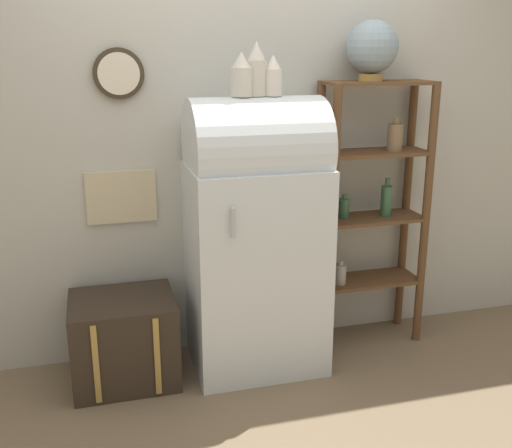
{
  "coord_description": "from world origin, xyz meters",
  "views": [
    {
      "loc": [
        -0.84,
        -2.79,
        1.79
      ],
      "look_at": [
        0.0,
        0.27,
        0.85
      ],
      "focal_mm": 42.0,
      "sensor_mm": 36.0,
      "label": 1
    }
  ],
  "objects_px": {
    "vase_center": "(256,70)",
    "vase_right": "(273,77)",
    "refrigerator": "(256,234)",
    "globe": "(372,48)",
    "vase_left": "(241,76)",
    "suitcase_trunk": "(124,339)"
  },
  "relations": [
    {
      "from": "refrigerator",
      "to": "suitcase_trunk",
      "type": "distance_m",
      "value": 0.93
    },
    {
      "from": "refrigerator",
      "to": "globe",
      "type": "xyz_separation_m",
      "value": [
        0.71,
        0.13,
        0.99
      ]
    },
    {
      "from": "globe",
      "to": "suitcase_trunk",
      "type": "bearing_deg",
      "value": -175.2
    },
    {
      "from": "vase_center",
      "to": "vase_right",
      "type": "relative_size",
      "value": 1.33
    },
    {
      "from": "refrigerator",
      "to": "suitcase_trunk",
      "type": "height_order",
      "value": "refrigerator"
    },
    {
      "from": "globe",
      "to": "vase_left",
      "type": "relative_size",
      "value": 1.48
    },
    {
      "from": "refrigerator",
      "to": "globe",
      "type": "relative_size",
      "value": 4.65
    },
    {
      "from": "globe",
      "to": "vase_center",
      "type": "bearing_deg",
      "value": -170.39
    },
    {
      "from": "refrigerator",
      "to": "vase_right",
      "type": "distance_m",
      "value": 0.85
    },
    {
      "from": "suitcase_trunk",
      "to": "vase_left",
      "type": "relative_size",
      "value": 2.5
    },
    {
      "from": "globe",
      "to": "vase_right",
      "type": "relative_size",
      "value": 1.58
    },
    {
      "from": "refrigerator",
      "to": "globe",
      "type": "height_order",
      "value": "globe"
    },
    {
      "from": "vase_right",
      "to": "vase_left",
      "type": "bearing_deg",
      "value": 179.78
    },
    {
      "from": "vase_center",
      "to": "suitcase_trunk",
      "type": "bearing_deg",
      "value": -179.72
    },
    {
      "from": "globe",
      "to": "vase_right",
      "type": "bearing_deg",
      "value": -167.51
    },
    {
      "from": "suitcase_trunk",
      "to": "vase_left",
      "type": "bearing_deg",
      "value": -1.16
    },
    {
      "from": "suitcase_trunk",
      "to": "globe",
      "type": "bearing_deg",
      "value": 4.8
    },
    {
      "from": "vase_center",
      "to": "refrigerator",
      "type": "bearing_deg",
      "value": -120.67
    },
    {
      "from": "suitcase_trunk",
      "to": "vase_center",
      "type": "relative_size",
      "value": 2.02
    },
    {
      "from": "suitcase_trunk",
      "to": "vase_left",
      "type": "distance_m",
      "value": 1.56
    },
    {
      "from": "refrigerator",
      "to": "vase_right",
      "type": "xyz_separation_m",
      "value": [
        0.09,
        -0.01,
        0.85
      ]
    },
    {
      "from": "suitcase_trunk",
      "to": "vase_right",
      "type": "xyz_separation_m",
      "value": [
        0.84,
        -0.01,
        1.4
      ]
    }
  ]
}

